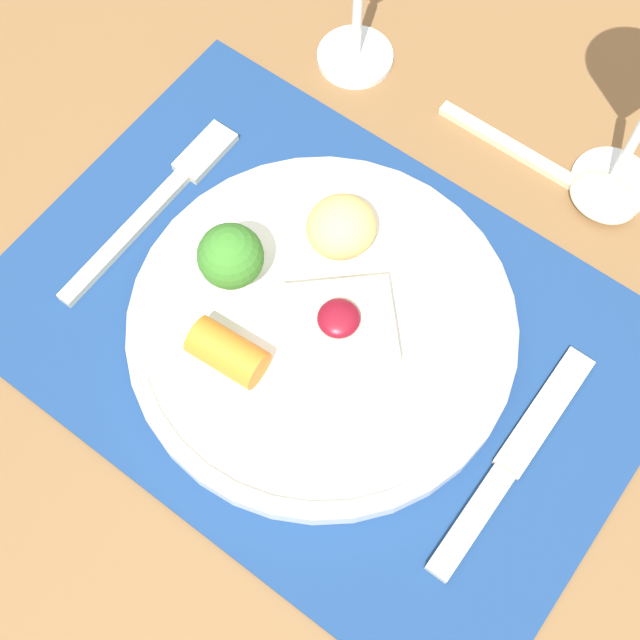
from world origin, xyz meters
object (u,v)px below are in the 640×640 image
(spoon, at_px, (584,187))
(knife, at_px, (502,475))
(fork, at_px, (161,198))
(dinner_plate, at_px, (317,319))

(spoon, bearing_deg, knife, -71.54)
(fork, height_order, spoon, spoon)
(dinner_plate, height_order, spoon, dinner_plate)
(dinner_plate, bearing_deg, knife, -4.60)
(fork, xyz_separation_m, spoon, (0.25, 0.20, 0.00))
(knife, relative_size, spoon, 1.08)
(fork, bearing_deg, spoon, 37.65)
(fork, height_order, knife, knife)
(fork, distance_m, spoon, 0.32)
(fork, relative_size, knife, 1.00)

